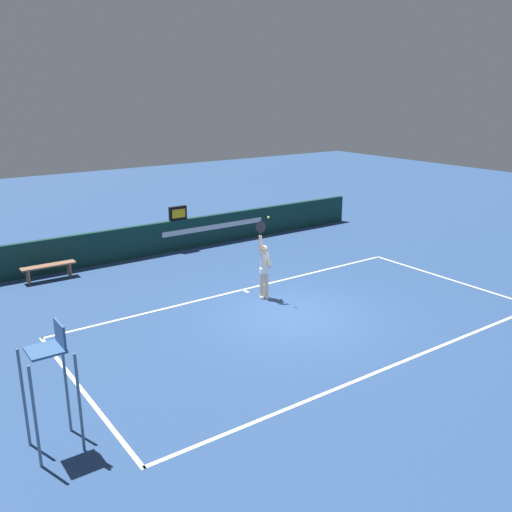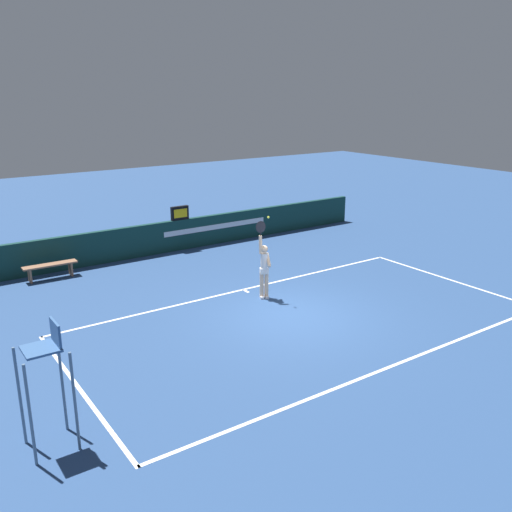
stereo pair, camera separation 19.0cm
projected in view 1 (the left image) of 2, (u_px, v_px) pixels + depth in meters
The scene contains 8 objects.
ground_plane at pixel (293, 315), 14.87m from camera, with size 60.00×60.00×0.00m, color navy.
court_lines at pixel (305, 321), 14.48m from camera, with size 11.95×5.99×0.00m.
back_wall at pixel (167, 237), 20.53m from camera, with size 17.70×0.20×1.15m.
speed_display at pixel (178, 213), 20.57m from camera, with size 0.69×0.15×0.52m.
tennis_player at pixel (264, 267), 15.85m from camera, with size 0.45×0.46×2.31m.
tennis_ball at pixel (268, 217), 15.25m from camera, with size 0.07×0.07×0.07m.
umpire_chair at pixel (51, 371), 8.98m from camera, with size 0.75×0.75×2.24m.
courtside_bench_near at pixel (49, 268), 17.55m from camera, with size 1.68×0.38×0.49m.
Camera 1 is at (-8.80, -10.65, 5.81)m, focal length 38.86 mm.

